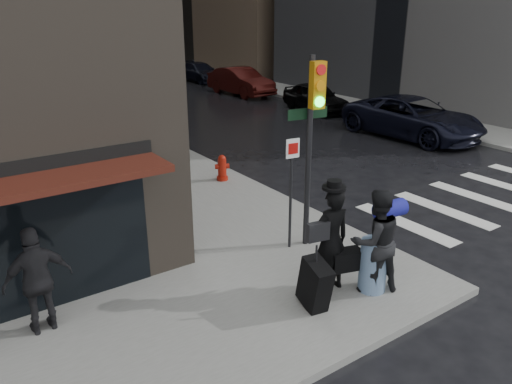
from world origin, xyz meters
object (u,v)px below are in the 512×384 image
Objects in this scene: parked_car_2 at (241,81)px; parked_car_3 at (200,72)px; man_jeans at (375,241)px; traffic_light at (311,129)px; man_overcoat at (328,247)px; man_greycoat at (38,280)px; fire_hydrant at (222,169)px; parked_car_0 at (412,117)px; parked_car_5 at (123,57)px; parked_car_6 at (101,51)px; parked_car_4 at (164,63)px; parked_car_1 at (316,97)px.

parked_car_2 is 1.09× the size of parked_car_3.
traffic_light reaches higher than man_jeans.
man_overcoat is 0.53× the size of traffic_light.
man_greycoat is 29.54m from parked_car_3.
parked_car_3 is at bearing 62.91° from fire_hydrant.
parked_car_0 reaches higher than parked_car_5.
man_greycoat is 7.97m from fire_hydrant.
parked_car_0 is at bearing -162.74° from man_greycoat.
parked_car_3 is (0.68, 6.41, -0.16)m from parked_car_2.
parked_car_0 is (10.53, 7.54, -0.34)m from man_jeans.
parked_car_0 reaches higher than parked_car_2.
parked_car_3 is at bearing 85.31° from parked_car_0.
parked_car_2 reaches higher than parked_car_6.
traffic_light is 38.82m from parked_car_5.
parked_car_0 is (9.57, 0.53, 0.32)m from fire_hydrant.
fire_hydrant is 22.18m from parked_car_3.
parked_car_4 is (12.03, 32.74, -0.38)m from man_overcoat.
parked_car_3 is at bearing -104.09° from man_overcoat.
parked_car_6 reaches higher than parked_car_1.
parked_car_2 is (10.39, 20.35, -0.35)m from man_jeans.
traffic_light is 45.08m from parked_car_6.
traffic_light is 0.70× the size of parked_car_0.
parked_car_6 is at bearing 86.77° from parked_car_2.
parked_car_0 is (15.92, 5.32, -0.25)m from man_greycoat.
man_overcoat is at bearing -110.82° from parked_car_4.
fire_hydrant is 16.33m from parked_car_2.
man_greycoat is 40.47m from parked_car_5.
traffic_light is 0.91× the size of parked_car_3.
parked_car_6 is (10.42, 45.98, -0.37)m from man_jeans.
traffic_light is (0.19, 2.12, 1.66)m from man_jeans.
traffic_light is 20.99m from parked_car_2.
man_jeans reaches higher than parked_car_1.
parked_car_3 is at bearing -125.05° from man_greycoat.
parked_car_2 is at bearing -99.34° from parked_car_3.
parked_car_4 is 0.73× the size of parked_car_6.
fire_hydrant is 0.16× the size of parked_car_2.
traffic_light is at bearing 177.68° from man_greycoat.
man_greycoat is at bearing -127.13° from parked_car_3.
man_jeans is 2.70m from traffic_light.
parked_car_6 is at bearing 93.17° from parked_car_4.
parked_car_5 reaches higher than parked_car_4.
parked_car_1 is (16.21, 11.72, -0.36)m from man_greycoat.
traffic_light is 5.47m from fire_hydrant.
man_overcoat is 40.66m from parked_car_5.
parked_car_1 is at bearing -89.19° from parked_car_2.
traffic_light is at bearing -110.27° from parked_car_4.
fire_hydrant is at bearing -128.40° from parked_car_2.
fire_hydrant is at bearing -144.18° from man_greycoat.
parked_car_0 is at bearing -92.51° from parked_car_2.
traffic_light is 11.85m from parked_car_0.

